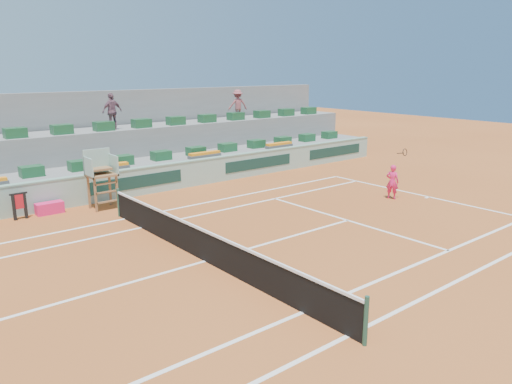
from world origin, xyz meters
The scene contains 16 objects.
ground centered at (0.00, 0.00, 0.00)m, with size 90.00×90.00×0.00m, color #A04D1F.
seating_tier_lower centered at (0.00, 10.70, 0.60)m, with size 36.00×4.00×1.20m, color gray.
seating_tier_upper centered at (0.00, 12.30, 1.30)m, with size 36.00×2.40×2.60m, color gray.
stadium_back_wall centered at (0.00, 13.90, 2.20)m, with size 36.00×0.40×4.40m, color gray.
player_bag centered at (-1.96, 8.01, 0.23)m, with size 1.03×0.46×0.46m, color #FB2068.
spectator_mid centered at (2.53, 11.82, 3.49)m, with size 1.05×0.44×1.79m, color #7C5363.
spectator_right centered at (10.22, 11.78, 3.47)m, with size 1.12×0.64×1.74m, color #90484D.
court_lines centered at (0.00, 0.00, 0.01)m, with size 23.89×11.09×0.01m.
tennis_net centered at (0.00, 0.00, 0.53)m, with size 0.10×11.97×1.10m.
advertising_hoarding centered at (0.02, 8.50, 0.63)m, with size 36.00×0.34×1.26m.
umpire_chair centered at (0.00, 7.50, 1.54)m, with size 1.10×0.90×2.40m.
seat_row_lower centered at (0.00, 9.80, 1.42)m, with size 32.90×0.60×0.44m.
seat_row_upper centered at (0.00, 11.70, 2.82)m, with size 32.90×0.60×0.44m.
flower_planters centered at (-1.50, 9.00, 1.33)m, with size 26.80×0.36×0.28m.
towel_rack centered at (-3.05, 7.94, 0.60)m, with size 0.62×0.10×1.03m.
tennis_player centered at (10.37, 0.91, 0.77)m, with size 0.52×0.88×2.28m.
Camera 1 is at (-7.60, -11.66, 5.59)m, focal length 35.00 mm.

